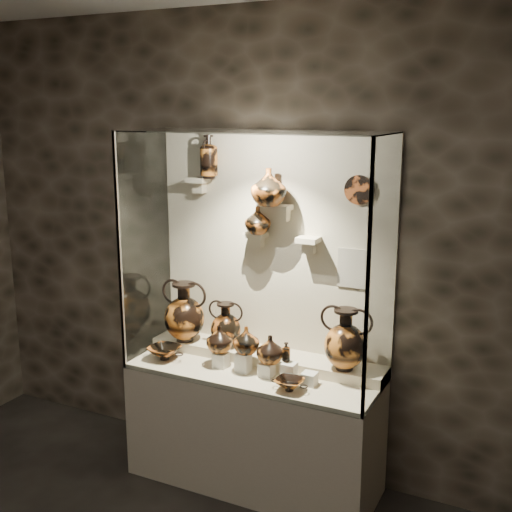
{
  "coord_description": "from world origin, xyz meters",
  "views": [
    {
      "loc": [
        1.78,
        -1.4,
        2.54
      ],
      "look_at": [
        0.0,
        2.21,
        1.61
      ],
      "focal_mm": 45.0,
      "sensor_mm": 36.0,
      "label": 1
    }
  ],
  "objects": [
    {
      "name": "glass_top",
      "position": [
        0.0,
        2.18,
        2.4
      ],
      "size": [
        1.7,
        0.6,
        0.01
      ],
      "primitive_type": "cube",
      "color": "white",
      "rests_on": "back_panel"
    },
    {
      "name": "rear_tier",
      "position": [
        0.0,
        2.35,
        0.85
      ],
      "size": [
        1.7,
        0.25,
        0.1
      ],
      "primitive_type": "cube",
      "color": "beige",
      "rests_on": "plinth"
    },
    {
      "name": "kylix_right",
      "position": [
        0.34,
        2.0,
        0.88
      ],
      "size": [
        0.26,
        0.24,
        0.09
      ],
      "primitive_type": null,
      "rotation": [
        0.0,
        0.0,
        0.21
      ],
      "color": "#B26322",
      "rests_on": "front_tier"
    },
    {
      "name": "pedestal_b",
      "position": [
        -0.05,
        2.13,
        0.9
      ],
      "size": [
        0.09,
        0.09,
        0.13
      ],
      "primitive_type": "cube",
      "color": "silver",
      "rests_on": "front_tier"
    },
    {
      "name": "wall_back",
      "position": [
        0.0,
        2.5,
        1.6
      ],
      "size": [
        5.0,
        0.02,
        3.2
      ],
      "primitive_type": "cube",
      "color": "black",
      "rests_on": "ground"
    },
    {
      "name": "pedestal_c",
      "position": [
        0.12,
        2.13,
        0.88
      ],
      "size": [
        0.09,
        0.09,
        0.09
      ],
      "primitive_type": "cube",
      "color": "silver",
      "rests_on": "front_tier"
    },
    {
      "name": "glass_front",
      "position": [
        0.0,
        1.88,
        1.6
      ],
      "size": [
        1.7,
        0.01,
        1.6
      ],
      "primitive_type": "cube",
      "color": "white",
      "rests_on": "plinth"
    },
    {
      "name": "pedestal_d",
      "position": [
        0.28,
        2.13,
        0.89
      ],
      "size": [
        0.09,
        0.09,
        0.12
      ],
      "primitive_type": "cube",
      "color": "silver",
      "rests_on": "front_tier"
    },
    {
      "name": "plinth",
      "position": [
        0.0,
        2.18,
        0.4
      ],
      "size": [
        1.7,
        0.6,
        0.8
      ],
      "primitive_type": "cube",
      "color": "beige",
      "rests_on": "floor"
    },
    {
      "name": "pedestal_a",
      "position": [
        -0.22,
        2.13,
        0.88
      ],
      "size": [
        0.09,
        0.09,
        0.1
      ],
      "primitive_type": "cube",
      "color": "silver",
      "rests_on": "front_tier"
    },
    {
      "name": "frame_post_right",
      "position": [
        0.84,
        1.89,
        1.6
      ],
      "size": [
        0.02,
        0.02,
        1.6
      ],
      "primitive_type": "cube",
      "color": "gray",
      "rests_on": "plinth"
    },
    {
      "name": "amphora_mid",
      "position": [
        -0.29,
        2.33,
        1.06
      ],
      "size": [
        0.34,
        0.34,
        0.32
      ],
      "primitive_type": null,
      "rotation": [
        0.0,
        0.0,
        -0.43
      ],
      "color": "#A0501C",
      "rests_on": "rear_tier"
    },
    {
      "name": "pedestal_e",
      "position": [
        0.42,
        2.13,
        0.87
      ],
      "size": [
        0.09,
        0.09,
        0.08
      ],
      "primitive_type": "cube",
      "color": "silver",
      "rests_on": "front_tier"
    },
    {
      "name": "glass_right",
      "position": [
        0.85,
        2.18,
        1.6
      ],
      "size": [
        0.01,
        0.6,
        1.6
      ],
      "primitive_type": "cube",
      "color": "white",
      "rests_on": "plinth"
    },
    {
      "name": "glass_left",
      "position": [
        -0.85,
        2.18,
        1.6
      ],
      "size": [
        0.01,
        0.6,
        1.6
      ],
      "primitive_type": "cube",
      "color": "white",
      "rests_on": "plinth"
    },
    {
      "name": "amphora_right",
      "position": [
        0.59,
        2.31,
        1.1
      ],
      "size": [
        0.37,
        0.37,
        0.41
      ],
      "primitive_type": null,
      "rotation": [
        0.0,
        0.0,
        -0.15
      ],
      "color": "#B26322",
      "rests_on": "rear_tier"
    },
    {
      "name": "ovoid_vase_a",
      "position": [
        -0.07,
        2.38,
        1.81
      ],
      "size": [
        0.22,
        0.22,
        0.18
      ],
      "primitive_type": "imported",
      "rotation": [
        0.0,
        0.0,
        -0.36
      ],
      "color": "#A0501C",
      "rests_on": "bracket_ca"
    },
    {
      "name": "bracket_ul",
      "position": [
        -0.55,
        2.42,
        2.05
      ],
      "size": [
        0.14,
        0.12,
        0.04
      ],
      "primitive_type": "cube",
      "color": "beige",
      "rests_on": "back_panel"
    },
    {
      "name": "info_placard",
      "position": [
        0.57,
        2.47,
        1.53
      ],
      "size": [
        0.19,
        0.01,
        0.26
      ],
      "primitive_type": "cube",
      "color": "beige",
      "rests_on": "back_panel"
    },
    {
      "name": "amphora_left",
      "position": [
        -0.61,
        2.3,
        1.12
      ],
      "size": [
        0.44,
        0.44,
        0.43
      ],
      "primitive_type": null,
      "rotation": [
        0.0,
        0.0,
        -0.31
      ],
      "color": "#B26322",
      "rests_on": "rear_tier"
    },
    {
      "name": "back_panel",
      "position": [
        0.0,
        2.5,
        1.6
      ],
      "size": [
        1.7,
        0.03,
        1.6
      ],
      "primitive_type": "cube",
      "color": "beige",
      "rests_on": "plinth"
    },
    {
      "name": "front_tier",
      "position": [
        0.0,
        2.18,
        0.82
      ],
      "size": [
        1.68,
        0.58,
        0.03
      ],
      "primitive_type": "cube",
      "color": "beige",
      "rests_on": "plinth"
    },
    {
      "name": "kylix_left",
      "position": [
        -0.64,
        2.08,
        0.89
      ],
      "size": [
        0.33,
        0.3,
        0.11
      ],
      "primitive_type": null,
      "rotation": [
        0.0,
        0.0,
        -0.27
      ],
      "color": "#A0501C",
      "rests_on": "front_tier"
    },
    {
      "name": "jug_c",
      "position": [
        0.14,
        2.15,
        1.01
      ],
      "size": [
        0.22,
        0.22,
        0.19
      ],
      "primitive_type": "imported",
      "rotation": [
        0.0,
        0.0,
        0.26
      ],
      "color": "#B26322",
      "rests_on": "pedestal_c"
    },
    {
      "name": "jug_a",
      "position": [
        -0.24,
        2.15,
        1.02
      ],
      "size": [
        0.2,
        0.2,
        0.19
      ],
      "primitive_type": "imported",
      "rotation": [
        0.0,
        0.0,
        0.14
      ],
      "color": "#B26322",
      "rests_on": "pedestal_a"
    },
    {
      "name": "bracket_cb",
      "position": [
        0.1,
        2.42,
        1.9
      ],
      "size": [
        0.1,
        0.12,
        0.04
      ],
      "primitive_type": "cube",
      "color": "beige",
      "rests_on": "back_panel"
    },
    {
      "name": "wall_plate",
      "position": [
        0.59,
        2.47,
        2.04
      ],
      "size": [
        0.19,
        0.02,
        0.19
      ],
      "primitive_type": "cylinder",
      "rotation": [
        1.57,
        0.0,
        0.0
      ],
      "color": "#B15122",
      "rests_on": "back_panel"
    },
    {
      "name": "jug_b",
      "position": [
        -0.03,
        2.14,
        1.05
      ],
      "size": [
        0.2,
        0.2,
        0.18
      ],
      "primitive_type": "imported",
      "rotation": [
        0.0,
        0.0,
        0.17
      ],
      "color": "#A0501C",
      "rests_on": "pedestal_b"
    },
    {
      "name": "lekythos_tall",
      "position": [
        -0.45,
        2.4,
        2.23
      ],
      "size": [
        0.14,
        0.14,
        0.33
      ],
      "primitive_type": null,
      "rotation": [
        0.0,
        0.0,
        0.05
      ],
      "color": "#B26322",
      "rests_on": "bracket_ul"
    },
    {
      "name": "bracket_ca",
      "position": [
        -0.1,
        2.42,
        1.7
      ],
      "size": [
        0.14,
        0.12,
        0.04
      ],
      "primitive_type": "cube",
      "color": "beige",
      "rests_on": "back_panel"
    },
    {
      "name": "ovoid_vase_b",
      "position": [
        0.02,
        2.35,
        2.04
      ],
      "size": [
        0.25,
        0.25,
        0.24
      ],
      "primitive_type": "imported",
      "rotation": [
        0.0,
        0.0,
        0.08
      ],
      "color": "#A0501C",
      "rests_on": "bracket_cb"
    },
    {
      "name": "frame_post_left",
      "position": [
        -0.84,
        1.89,
        1.6
      ],
      "size": [
        0.02,
        0.02,
        1.6
      ],
      "primitive_type": "cube",
      "color": "gray",
      "rests_on": "plinth"
    },
    {
      "name": "bracket_cc",
      "position": [
        0.28,
        2.42,
        1.7
      ],
      "size": [
        0.14,
        0.12,
        0.04
      ],
      "primitive_type": "cube",
      "color": "beige",
      "rests_on": "back_panel"
    },
    {
      "name": "lekythos_small",
      "position": [
        0.25,
        2.15,
        1.02
      ],
      "size": [
        0.06,
        0.06,
        0.15
      ],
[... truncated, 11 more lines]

